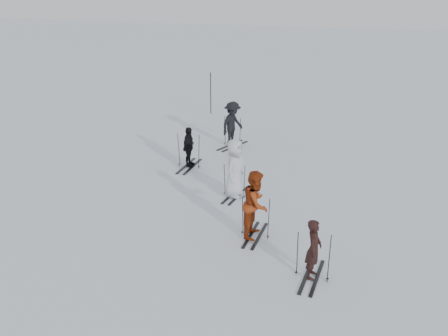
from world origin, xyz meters
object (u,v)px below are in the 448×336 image
skier_uphill_left (189,148)px  piste_marker (211,93)px  skier_red (256,205)px  skier_grey (235,169)px  skier_uphill_far (232,125)px  skier_near_dark (314,250)px

skier_uphill_left → piste_marker: piste_marker is taller
skier_red → piste_marker: bearing=25.4°
skier_grey → skier_uphill_far: 5.21m
skier_red → skier_uphill_left: 5.90m
skier_near_dark → skier_grey: skier_grey is taller
piste_marker → skier_grey: bearing=-66.8°
skier_uphill_far → piste_marker: piste_marker is taller
skier_near_dark → skier_grey: bearing=41.0°
skier_near_dark → skier_grey: size_ratio=0.78×
skier_red → skier_uphill_left: bearing=40.7°
skier_near_dark → skier_grey: (-3.16, 4.03, 0.21)m
skier_near_dark → piste_marker: piste_marker is taller
skier_near_dark → skier_uphill_far: size_ratio=0.79×
skier_uphill_left → skier_uphill_far: skier_uphill_far is taller
skier_red → skier_grey: bearing=29.8°
skier_near_dark → skier_uphill_left: bearing=45.2°
skier_near_dark → skier_red: 2.43m
skier_grey → piste_marker: 10.75m
skier_uphill_far → piste_marker: (-2.67, 4.91, 0.13)m
skier_red → piste_marker: piste_marker is taller
skier_near_dark → skier_red: bearing=51.7°
skier_uphill_left → skier_uphill_far: bearing=-16.0°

